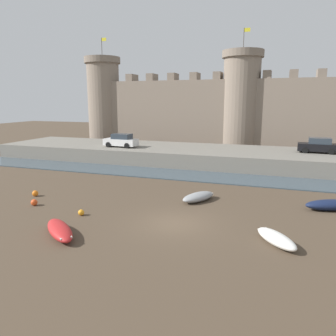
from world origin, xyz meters
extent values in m
plane|color=#4C3D2D|center=(0.00, 0.00, 0.00)|extent=(160.00, 160.00, 0.00)
cube|color=#3D4C56|center=(0.00, 12.61, 0.05)|extent=(80.00, 4.50, 0.10)
cube|color=slate|center=(0.00, 19.86, 0.86)|extent=(57.09, 10.00, 1.72)
cube|color=gray|center=(0.00, 31.51, 5.13)|extent=(45.09, 2.80, 10.25)
cylinder|color=gray|center=(-22.54, 31.51, 6.60)|extent=(5.21, 5.21, 13.20)
cylinder|color=#796B5D|center=(-22.54, 31.51, 13.70)|extent=(5.84, 5.84, 1.00)
cylinder|color=#4C4742|center=(-22.54, 31.51, 15.70)|extent=(0.10, 0.10, 3.00)
cube|color=yellow|center=(-22.09, 31.51, 16.90)|extent=(0.80, 0.04, 0.50)
cylinder|color=gray|center=(0.00, 31.51, 6.60)|extent=(5.21, 5.21, 13.20)
cylinder|color=#796B5D|center=(0.00, 31.51, 13.70)|extent=(5.84, 5.84, 1.00)
cylinder|color=#4C4742|center=(0.00, 31.51, 15.70)|extent=(0.10, 0.10, 3.00)
cube|color=yellow|center=(0.45, 31.51, 16.90)|extent=(0.80, 0.04, 0.50)
cube|color=gray|center=(-17.28, 31.51, 10.80)|extent=(1.10, 2.52, 1.10)
cube|color=gray|center=(-13.83, 31.51, 10.80)|extent=(1.10, 2.52, 1.10)
cube|color=gray|center=(-10.37, 31.51, 10.80)|extent=(1.10, 2.52, 1.10)
cube|color=gray|center=(-6.91, 31.51, 10.80)|extent=(1.10, 2.52, 1.10)
cube|color=gray|center=(-3.46, 31.51, 10.80)|extent=(1.10, 2.52, 1.10)
cube|color=gray|center=(3.46, 31.51, 10.80)|extent=(1.10, 2.52, 1.10)
cube|color=gray|center=(6.91, 31.51, 10.80)|extent=(1.10, 2.52, 1.10)
cube|color=gray|center=(10.37, 31.51, 10.80)|extent=(1.10, 2.52, 1.10)
ellipsoid|color=red|center=(-5.41, -3.74, 0.32)|extent=(3.40, 3.12, 0.65)
ellipsoid|color=#F23939|center=(-5.41, -3.74, 0.38)|extent=(2.76, 2.53, 0.36)
cube|color=beige|center=(-5.61, -3.57, 0.42)|extent=(0.75, 0.83, 0.06)
cube|color=beige|center=(-4.36, -4.64, 0.40)|extent=(0.60, 0.63, 0.08)
ellipsoid|color=#141E3D|center=(9.32, 5.83, 0.36)|extent=(3.80, 2.40, 0.72)
ellipsoid|color=navy|center=(9.32, 5.83, 0.42)|extent=(3.10, 1.92, 0.40)
cube|color=beige|center=(9.07, 5.73, 0.46)|extent=(0.55, 1.02, 0.06)
ellipsoid|color=silver|center=(5.86, -1.05, 0.31)|extent=(2.56, 2.84, 0.62)
ellipsoid|color=white|center=(5.86, -1.05, 0.37)|extent=(2.07, 2.31, 0.34)
cube|color=beige|center=(6.00, -1.22, 0.41)|extent=(0.78, 0.69, 0.06)
cube|color=beige|center=(5.16, -0.18, 0.39)|extent=(0.60, 0.56, 0.08)
ellipsoid|color=gray|center=(0.28, 4.91, 0.31)|extent=(2.53, 3.23, 0.63)
ellipsoid|color=silver|center=(0.28, 4.91, 0.37)|extent=(2.03, 2.63, 0.34)
cube|color=beige|center=(0.17, 4.71, 0.41)|extent=(1.00, 0.67, 0.06)
cube|color=beige|center=(0.85, 5.94, 0.39)|extent=(0.72, 0.57, 0.08)
sphere|color=orange|center=(-11.99, 2.00, 0.23)|extent=(0.46, 0.46, 0.46)
sphere|color=#E04C1E|center=(-10.44, 0.10, 0.23)|extent=(0.46, 0.46, 0.46)
sphere|color=orange|center=(-6.14, -0.58, 0.20)|extent=(0.39, 0.39, 0.39)
cube|color=silver|center=(-12.63, 17.93, 2.32)|extent=(4.17, 1.89, 0.80)
cube|color=#2D3842|center=(-12.48, 17.92, 3.02)|extent=(2.32, 1.60, 0.64)
cylinder|color=black|center=(-13.94, 17.14, 2.04)|extent=(0.65, 0.21, 0.64)
cylinder|color=black|center=(-13.86, 18.84, 2.04)|extent=(0.65, 0.21, 0.64)
cylinder|color=black|center=(-11.40, 17.02, 2.04)|extent=(0.65, 0.21, 0.64)
cylinder|color=black|center=(-11.32, 18.72, 2.04)|extent=(0.65, 0.21, 0.64)
cube|color=black|center=(9.65, 20.76, 2.32)|extent=(4.17, 1.89, 0.80)
cube|color=#2D3842|center=(9.80, 20.75, 3.02)|extent=(2.32, 1.60, 0.64)
cylinder|color=black|center=(8.35, 19.97, 2.04)|extent=(0.65, 0.21, 0.64)
cylinder|color=black|center=(8.42, 21.67, 2.04)|extent=(0.65, 0.21, 0.64)
cylinder|color=black|center=(10.88, 19.85, 2.04)|extent=(0.65, 0.21, 0.64)
cylinder|color=black|center=(10.96, 21.55, 2.04)|extent=(0.65, 0.21, 0.64)
camera|label=1|loc=(5.68, -17.77, 7.29)|focal=35.00mm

